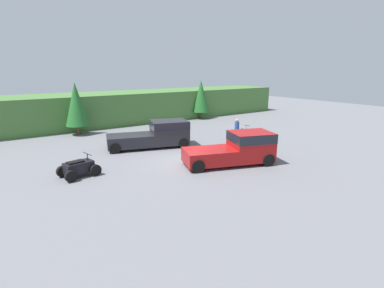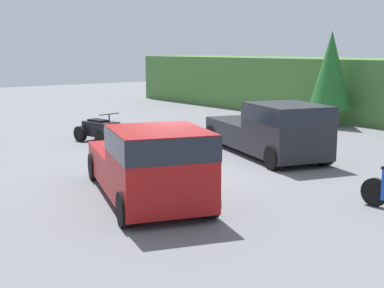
% 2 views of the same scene
% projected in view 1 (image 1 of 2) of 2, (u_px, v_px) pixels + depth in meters
% --- Properties ---
extents(ground_plane, '(80.00, 80.00, 0.00)m').
position_uv_depth(ground_plane, '(189.00, 160.00, 19.07)').
color(ground_plane, slate).
extents(hillside_backdrop, '(44.00, 6.00, 3.18)m').
position_uv_depth(hillside_backdrop, '(104.00, 108.00, 31.45)').
color(hillside_backdrop, '#477538').
rests_on(hillside_backdrop, ground_plane).
extents(tree_left, '(2.01, 2.01, 4.56)m').
position_uv_depth(tree_left, '(76.00, 104.00, 25.80)').
color(tree_left, brown).
rests_on(tree_left, ground_plane).
extents(tree_mid_left, '(1.94, 1.94, 4.41)m').
position_uv_depth(tree_mid_left, '(201.00, 96.00, 34.23)').
color(tree_mid_left, brown).
rests_on(tree_mid_left, ground_plane).
extents(pickup_truck_red, '(5.76, 3.70, 1.93)m').
position_uv_depth(pickup_truck_red, '(238.00, 148.00, 18.16)').
color(pickup_truck_red, maroon).
rests_on(pickup_truck_red, ground_plane).
extents(pickup_truck_second, '(6.21, 3.70, 1.93)m').
position_uv_depth(pickup_truck_second, '(157.00, 134.00, 22.10)').
color(pickup_truck_second, '#232328').
rests_on(pickup_truck_second, ground_plane).
extents(dirt_bike, '(2.24, 0.60, 1.21)m').
position_uv_depth(dirt_bike, '(241.00, 135.00, 23.95)').
color(dirt_bike, black).
rests_on(dirt_bike, ground_plane).
extents(quad_atv, '(2.19, 1.62, 1.18)m').
position_uv_depth(quad_atv, '(79.00, 168.00, 16.12)').
color(quad_atv, black).
rests_on(quad_atv, ground_plane).
extents(rider_person, '(0.43, 0.43, 1.76)m').
position_uv_depth(rider_person, '(237.00, 129.00, 24.16)').
color(rider_person, navy).
rests_on(rider_person, ground_plane).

